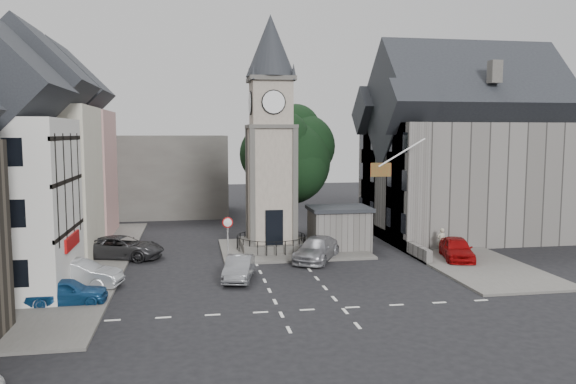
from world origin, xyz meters
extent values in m
plane|color=black|center=(0.00, 0.00, 0.00)|extent=(120.00, 120.00, 0.00)
cube|color=#595651|center=(-12.50, 6.00, 0.07)|extent=(6.00, 30.00, 0.14)
cube|color=#595651|center=(12.00, 8.00, 0.07)|extent=(6.00, 26.00, 0.14)
cube|color=#595651|center=(1.50, 8.00, 0.08)|extent=(10.00, 8.00, 0.16)
cube|color=silver|center=(0.00, -5.50, 0.01)|extent=(20.00, 8.00, 0.01)
cube|color=#4C4944|center=(0.00, 8.00, 0.35)|extent=(4.20, 4.20, 0.70)
torus|color=black|center=(0.00, 8.00, 1.08)|extent=(4.86, 4.86, 0.06)
cube|color=gray|center=(0.00, 8.00, 4.70)|extent=(3.00, 3.00, 8.00)
cube|color=black|center=(0.00, 6.55, 1.90)|extent=(1.20, 0.25, 2.40)
cube|color=#4C4944|center=(0.00, 8.00, 8.70)|extent=(3.30, 3.30, 0.25)
cube|color=gray|center=(0.00, 8.00, 10.30)|extent=(2.70, 2.70, 3.20)
cylinder|color=white|center=(0.00, 6.60, 10.30)|extent=(1.50, 0.12, 1.50)
cube|color=#4C4944|center=(0.00, 8.00, 11.90)|extent=(3.10, 3.10, 0.30)
cone|color=black|center=(0.00, 8.00, 14.15)|extent=(3.40, 3.40, 4.20)
cube|color=#5F5B57|center=(4.80, 7.50, 1.40)|extent=(4.00, 3.00, 2.80)
cube|color=black|center=(4.80, 7.50, 2.95)|extent=(4.30, 3.30, 0.25)
cylinder|color=black|center=(2.00, 13.00, 2.20)|extent=(0.70, 0.70, 4.40)
cylinder|color=black|center=(-3.20, 5.50, 1.25)|extent=(0.10, 0.10, 2.50)
cone|color=#A50C0C|center=(-3.20, 5.40, 2.50)|extent=(0.70, 0.06, 0.70)
cone|color=white|center=(-3.20, 5.38, 2.50)|extent=(0.54, 0.04, 0.54)
cube|color=tan|center=(-15.50, 16.00, 5.00)|extent=(7.50, 7.00, 10.00)
cube|color=beige|center=(-15.50, 8.00, 5.00)|extent=(7.50, 7.00, 10.00)
cube|color=#4C4944|center=(-12.00, 28.00, 4.00)|extent=(20.00, 10.00, 8.00)
cube|color=#5F5B57|center=(16.00, 11.00, 4.50)|extent=(14.00, 10.00, 9.00)
cube|color=#5F5B57|center=(9.80, 7.50, 4.50)|extent=(1.60, 4.40, 9.00)
cube|color=#5F5B57|center=(9.80, 14.50, 4.50)|extent=(1.60, 4.40, 9.00)
cube|color=#5F5B57|center=(9.20, 10.00, 0.45)|extent=(0.40, 16.00, 0.90)
cylinder|color=white|center=(8.00, 4.00, 7.00)|extent=(3.17, 0.10, 1.89)
plane|color=#B21414|center=(6.60, 4.00, 5.90)|extent=(1.40, 0.00, 1.40)
imported|color=navy|center=(-11.49, -2.79, 0.66)|extent=(3.87, 1.58, 1.32)
imported|color=#B0B5B9|center=(-11.50, 0.28, 0.75)|extent=(4.83, 2.62, 1.51)
imported|color=#2F2F32|center=(-10.05, 7.10, 0.75)|extent=(5.92, 3.95, 1.51)
imported|color=gray|center=(-2.89, 0.50, 0.67)|extent=(2.24, 4.26, 1.33)
imported|color=gray|center=(2.50, 4.50, 0.74)|extent=(4.32, 5.49, 1.49)
imported|color=#9D0809|center=(11.50, 3.00, 0.76)|extent=(2.89, 4.76, 1.51)
imported|color=#AFAA91|center=(11.50, 5.29, 0.86)|extent=(0.67, 0.48, 1.73)
camera|label=1|loc=(-5.41, -30.55, 8.26)|focal=35.00mm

